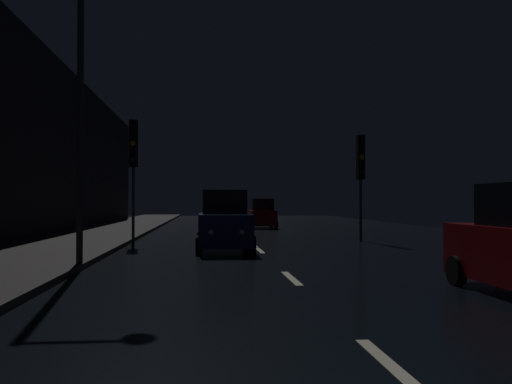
{
  "coord_description": "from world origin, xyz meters",
  "views": [
    {
      "loc": [
        -1.87,
        -2.47,
        1.65
      ],
      "look_at": [
        -0.46,
        12.97,
        1.94
      ],
      "focal_mm": 39.31,
      "sensor_mm": 36.0,
      "label": 1
    }
  ],
  "objects": [
    {
      "name": "car_approaching_headlights",
      "position": [
        -1.21,
        16.68,
        0.94
      ],
      "size": [
        1.89,
        4.1,
        2.06
      ],
      "rotation": [
        0.0,
        0.0,
        -1.57
      ],
      "color": "#141E51",
      "rests_on": "ground"
    },
    {
      "name": "sidewalk_left",
      "position": [
        -7.03,
        24.5,
        0.07
      ],
      "size": [
        4.4,
        84.0,
        0.15
      ],
      "primitive_type": "cube",
      "color": "#33302D",
      "rests_on": "ground"
    },
    {
      "name": "streetlamp_overhead",
      "position": [
        -4.5,
        11.6,
        5.15
      ],
      "size": [
        1.7,
        0.44,
        7.87
      ],
      "color": "#2D2D30",
      "rests_on": "ground"
    },
    {
      "name": "car_distant_taillights",
      "position": [
        1.76,
        33.1,
        0.86
      ],
      "size": [
        1.72,
        3.72,
        1.87
      ],
      "rotation": [
        0.0,
        0.0,
        1.57
      ],
      "color": "maroon",
      "rests_on": "ground"
    },
    {
      "name": "ground",
      "position": [
        0.0,
        24.5,
        -0.01
      ],
      "size": [
        26.46,
        84.0,
        0.02
      ],
      "primitive_type": "cube",
      "color": "black"
    },
    {
      "name": "lane_centerline",
      "position": [
        0.0,
        19.04,
        0.01
      ],
      "size": [
        0.16,
        38.69,
        0.01
      ],
      "color": "beige",
      "rests_on": "ground"
    },
    {
      "name": "traffic_light_far_right",
      "position": [
        4.73,
        20.8,
        3.24
      ],
      "size": [
        0.32,
        0.46,
        4.51
      ],
      "rotation": [
        0.0,
        0.0,
        -1.54
      ],
      "color": "#38383A",
      "rests_on": "ground"
    },
    {
      "name": "traffic_light_far_left",
      "position": [
        -4.73,
        20.29,
        3.61
      ],
      "size": [
        0.32,
        0.47,
        4.96
      ],
      "rotation": [
        0.0,
        0.0,
        -1.62
      ],
      "color": "#38383A",
      "rests_on": "ground"
    },
    {
      "name": "building_facade_left",
      "position": [
        -9.63,
        21.0,
        4.47
      ],
      "size": [
        0.8,
        63.0,
        8.95
      ],
      "primitive_type": "cube",
      "color": "black",
      "rests_on": "ground"
    }
  ]
}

